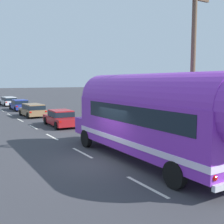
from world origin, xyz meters
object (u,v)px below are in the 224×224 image
object	(u,v)px
utility_pole	(193,68)
car_third	(20,104)
car_lead	(61,117)
painted_bus	(153,114)
car_second	(33,109)
car_fourth	(9,101)

from	to	relation	value
utility_pole	car_third	distance (m)	27.96
car_lead	painted_bus	bearing A→B (deg)	-91.03
car_lead	car_second	bearing A→B (deg)	92.59
car_second	car_third	distance (m)	7.72
car_lead	car_fourth	bearing A→B (deg)	89.98
utility_pole	car_second	size ratio (longest dim) A/B	1.89
painted_bus	car_lead	bearing A→B (deg)	88.97
car_third	car_fourth	size ratio (longest dim) A/B	1.03
painted_bus	car_second	size ratio (longest dim) A/B	2.62
painted_bus	car_lead	distance (m)	12.61
car_lead	car_second	distance (m)	7.55
painted_bus	car_fourth	bearing A→B (deg)	89.62
car_second	car_third	world-z (taller)	same
utility_pole	painted_bus	size ratio (longest dim) A/B	0.72
painted_bus	car_second	world-z (taller)	painted_bus
car_lead	car_fourth	world-z (taller)	same
car_lead	car_third	world-z (taller)	same
car_lead	car_second	xyz separation A→B (m)	(-0.34, 7.54, 0.05)
utility_pole	painted_bus	distance (m)	3.31
painted_bus	car_third	world-z (taller)	painted_bus
car_second	car_fourth	distance (m)	15.37
painted_bus	car_third	distance (m)	27.81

